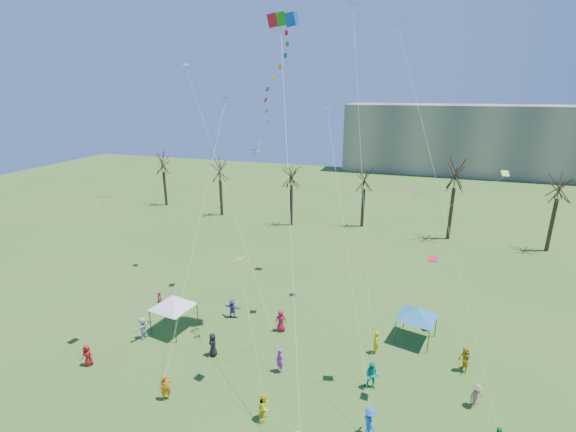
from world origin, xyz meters
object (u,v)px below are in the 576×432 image
(distant_building, at_px, (483,140))
(canopy_tent_white, at_px, (173,302))
(big_box_kite, at_px, (275,98))
(canopy_tent_blue, at_px, (417,313))

(distant_building, relative_size, canopy_tent_white, 15.56)
(big_box_kite, distance_m, canopy_tent_white, 17.28)
(canopy_tent_blue, bearing_deg, canopy_tent_white, -166.74)
(big_box_kite, xyz_separation_m, canopy_tent_blue, (10.26, 2.39, -15.38))
(big_box_kite, bearing_deg, canopy_tent_blue, 13.11)
(big_box_kite, relative_size, canopy_tent_white, 6.13)
(canopy_tent_white, height_order, canopy_tent_blue, canopy_tent_white)
(canopy_tent_white, bearing_deg, distant_building, 67.42)
(distant_building, bearing_deg, canopy_tent_blue, -100.43)
(big_box_kite, relative_size, canopy_tent_blue, 6.60)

